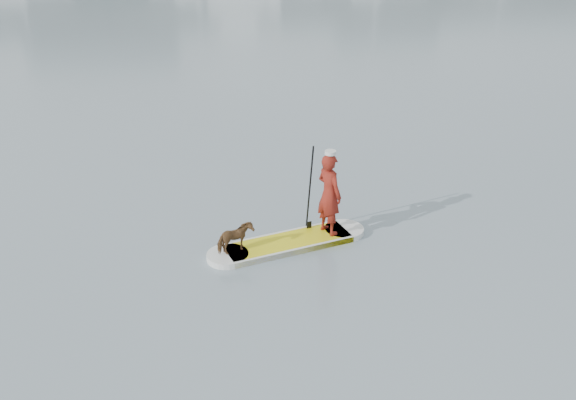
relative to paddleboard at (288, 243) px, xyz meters
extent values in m
plane|color=slate|center=(1.05, -0.52, -0.06)|extent=(140.00, 140.00, 0.00)
cube|color=yellow|center=(0.00, 0.00, 0.00)|extent=(2.62, 1.40, 0.12)
cylinder|color=silver|center=(-1.21, -0.31, 0.00)|extent=(0.80, 0.80, 0.12)
cylinder|color=silver|center=(1.21, 0.31, 0.00)|extent=(0.80, 0.80, 0.12)
cube|color=silver|center=(-0.09, 0.36, 0.00)|extent=(2.44, 0.68, 0.12)
cube|color=silver|center=(0.09, -0.36, 0.00)|extent=(2.44, 0.68, 0.12)
imported|color=maroon|center=(0.85, 0.22, 0.90)|extent=(0.64, 0.73, 1.67)
cylinder|color=silver|center=(0.85, 0.22, 1.77)|extent=(0.22, 0.22, 0.07)
imported|color=#55371D|center=(-1.05, -0.27, 0.35)|extent=(0.76, 0.58, 0.59)
cylinder|color=black|center=(0.51, 0.44, 0.94)|extent=(0.11, 0.30, 1.89)
cube|color=black|center=(0.51, 0.44, 0.04)|extent=(0.10, 0.04, 0.32)
camera|label=1|loc=(-1.81, -10.79, 6.26)|focal=40.00mm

